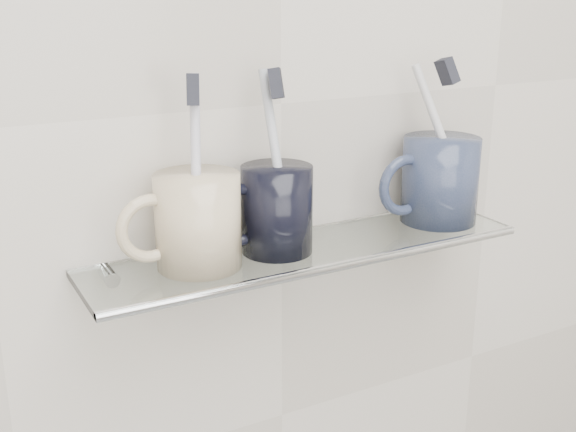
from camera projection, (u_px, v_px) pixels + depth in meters
wall_back at (281, 104)px, 0.80m from camera, size 2.50×0.00×2.50m
shelf_glass at (308, 250)px, 0.80m from camera, size 0.50×0.12×0.01m
shelf_rail at (335, 267)px, 0.75m from camera, size 0.50×0.01×0.01m
bracket_left at (109, 280)px, 0.74m from camera, size 0.02×0.03×0.02m
bracket_right at (429, 220)px, 0.94m from camera, size 0.02×0.03×0.02m
mug_left at (198, 221)px, 0.73m from camera, size 0.09×0.09×0.10m
mug_left_handle at (151, 228)px, 0.71m from camera, size 0.07×0.01×0.07m
toothbrush_left at (196, 171)px, 0.71m from camera, size 0.02×0.03×0.19m
bristles_left at (193, 89)px, 0.69m from camera, size 0.02×0.03×0.03m
mug_center at (277, 209)px, 0.77m from camera, size 0.10×0.10×0.09m
mug_center_handle at (239, 216)px, 0.75m from camera, size 0.07×0.01×0.07m
toothbrush_center at (277, 161)px, 0.75m from camera, size 0.02×0.06×0.19m
bristles_center at (276, 83)px, 0.73m from camera, size 0.02×0.03×0.03m
mug_right at (440, 180)px, 0.87m from camera, size 0.10×0.10×0.10m
mug_right_handle at (405, 185)px, 0.85m from camera, size 0.07×0.01×0.07m
toothbrush_right at (443, 140)px, 0.85m from camera, size 0.07×0.05×0.18m
bristles_right at (447, 71)px, 0.83m from camera, size 0.02×0.03×0.04m
chrome_cap at (458, 210)px, 0.90m from camera, size 0.04×0.04×0.02m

